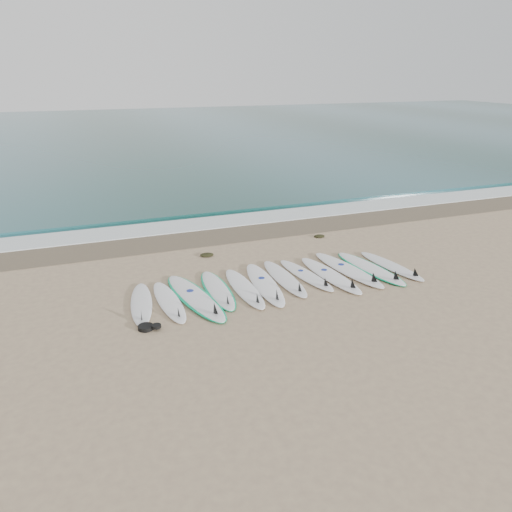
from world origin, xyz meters
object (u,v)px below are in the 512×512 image
object	(u,v)px
surfboard_6	(285,279)
leash_coil	(148,327)
surfboard_11	(393,266)
surfboard_0	(141,304)

from	to	relation	value
surfboard_6	leash_coil	distance (m)	3.85
surfboard_6	surfboard_11	bearing A→B (deg)	-3.49
surfboard_0	leash_coil	world-z (taller)	surfboard_0
surfboard_6	surfboard_11	distance (m)	3.03
surfboard_0	surfboard_6	size ratio (longest dim) A/B	0.93
surfboard_0	leash_coil	size ratio (longest dim) A/B	5.09
surfboard_11	leash_coil	xyz separation A→B (m)	(-6.65, -1.05, -0.00)
surfboard_0	surfboard_11	distance (m)	6.62
surfboard_0	surfboard_11	bearing A→B (deg)	7.38
surfboard_0	surfboard_6	world-z (taller)	surfboard_6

